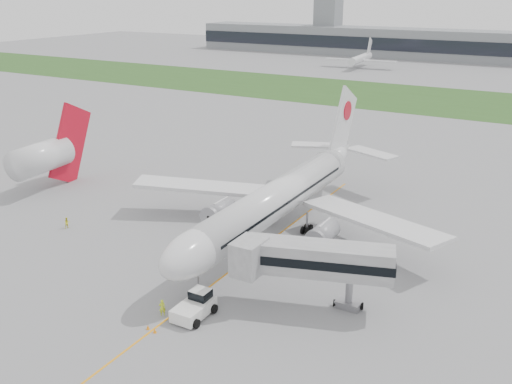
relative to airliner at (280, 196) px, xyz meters
The scene contains 14 objects.
ground 7.47m from the airliner, 90.00° to the right, with size 600.00×600.00×0.00m, color gray.
apron_markings 11.38m from the airliner, 90.00° to the right, with size 70.00×70.00×0.04m, color orange, non-canonical shape.
grass_strip 115.27m from the airliner, 90.00° to the left, with size 600.00×50.00×0.02m, color #2B501E.
terminal_building 225.01m from the airliner, 90.00° to the left, with size 320.00×22.30×14.00m.
control_tower 244.38m from the airliner, 111.62° to the left, with size 12.00×12.00×56.00m, color gray, non-canonical shape.
airliner is the anchor object (origin of this frame).
pushback_tug 24.02m from the airliner, 84.77° to the right, with size 3.42×5.00×2.54m.
jet_bridge 19.92m from the airliner, 53.78° to the right, with size 16.28×9.36×7.76m.
safety_cone_left 28.68m from the airliner, 91.02° to the right, with size 0.37×0.37×0.50m, color orange.
safety_cone_right 28.82m from the airliner, 88.99° to the right, with size 0.38×0.38×0.53m, color orange.
ground_crew_near 25.76m from the airliner, 91.98° to the right, with size 0.69×0.45×1.89m, color #CFF028.
ground_crew_far 31.22m from the airliner, 153.71° to the right, with size 0.80×0.63×1.65m, color yellow.
neighbor_aircraft 43.84m from the airliner, behind, with size 6.19×18.46×14.99m.
distant_aircraft_left 182.98m from the airliner, 106.55° to the left, with size 30.99×27.34×11.85m, color silver, non-canonical shape.
Camera 1 is at (34.01, -61.25, 32.88)m, focal length 40.00 mm.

